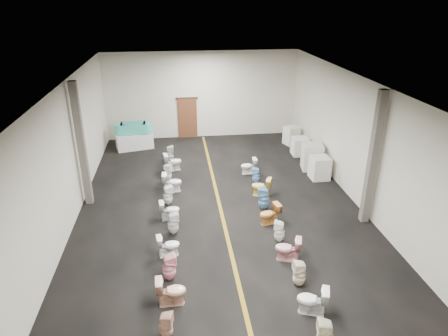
{
  "coord_description": "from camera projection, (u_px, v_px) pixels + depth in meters",
  "views": [
    {
      "loc": [
        -1.46,
        -12.58,
        7.09
      ],
      "look_at": [
        0.27,
        1.0,
        1.11
      ],
      "focal_mm": 32.0,
      "sensor_mm": 36.0,
      "label": 1
    }
  ],
  "objects": [
    {
      "name": "toilet_right_4",
      "position": [
        279.0,
        231.0,
        12.33
      ],
      "size": [
        0.43,
        0.42,
        0.72
      ],
      "primitive_type": "imported",
      "rotation": [
        0.0,
        0.0,
        -1.96
      ],
      "color": "white",
      "rests_on": "floor"
    },
    {
      "name": "wall_left",
      "position": [
        67.0,
        156.0,
        12.97
      ],
      "size": [
        0.0,
        16.0,
        16.0
      ],
      "primitive_type": "plane",
      "rotation": [
        1.57,
        0.0,
        1.57
      ],
      "color": "beige",
      "rests_on": "ground"
    },
    {
      "name": "toilet_left_6",
      "position": [
        170.0,
        210.0,
        13.56
      ],
      "size": [
        0.71,
        0.44,
        0.7
      ],
      "primitive_type": "imported",
      "rotation": [
        0.0,
        0.0,
        1.65
      ],
      "color": "silver",
      "rests_on": "floor"
    },
    {
      "name": "toilet_left_7",
      "position": [
        168.0,
        195.0,
        14.52
      ],
      "size": [
        0.43,
        0.43,
        0.75
      ],
      "primitive_type": "imported",
      "rotation": [
        0.0,
        0.0,
        1.89
      ],
      "color": "white",
      "rests_on": "floor"
    },
    {
      "name": "toilet_right_6",
      "position": [
        264.0,
        198.0,
        14.18
      ],
      "size": [
        0.5,
        0.5,
        0.86
      ],
      "primitive_type": "imported",
      "rotation": [
        0.0,
        0.0,
        -1.91
      ],
      "color": "#70A2CC",
      "rests_on": "floor"
    },
    {
      "name": "back_door",
      "position": [
        188.0,
        118.0,
        21.15
      ],
      "size": [
        1.0,
        0.1,
        2.1
      ],
      "primitive_type": "cube",
      "color": "#562D19",
      "rests_on": "floor"
    },
    {
      "name": "toilet_left_5",
      "position": [
        173.0,
        223.0,
        12.71
      ],
      "size": [
        0.41,
        0.4,
        0.77
      ],
      "primitive_type": "imported",
      "rotation": [
        0.0,
        0.0,
        1.75
      ],
      "color": "white",
      "rests_on": "floor"
    },
    {
      "name": "door_frame",
      "position": [
        187.0,
        98.0,
        20.73
      ],
      "size": [
        1.15,
        0.08,
        0.1
      ],
      "primitive_type": "cube",
      "color": "#331C11",
      "rests_on": "back_door"
    },
    {
      "name": "appliance_crate_a",
      "position": [
        320.0,
        168.0,
        16.55
      ],
      "size": [
        0.76,
        0.76,
        0.95
      ],
      "primitive_type": "cube",
      "rotation": [
        0.0,
        0.0,
        0.03
      ],
      "color": "silver",
      "rests_on": "floor"
    },
    {
      "name": "column_right",
      "position": [
        373.0,
        159.0,
        12.73
      ],
      "size": [
        0.25,
        0.25,
        4.5
      ],
      "primitive_type": "cube",
      "color": "#59544C",
      "rests_on": "floor"
    },
    {
      "name": "toilet_left_9",
      "position": [
        167.0,
        172.0,
        16.39
      ],
      "size": [
        0.44,
        0.43,
        0.75
      ],
      "primitive_type": "imported",
      "rotation": [
        0.0,
        0.0,
        1.22
      ],
      "color": "white",
      "rests_on": "floor"
    },
    {
      "name": "aisle_stripe",
      "position": [
        220.0,
        207.0,
        14.45
      ],
      "size": [
        0.12,
        15.6,
        0.01
      ],
      "primitive_type": "cube",
      "color": "brown",
      "rests_on": "floor"
    },
    {
      "name": "wall_right",
      "position": [
        360.0,
        143.0,
        14.12
      ],
      "size": [
        0.0,
        16.0,
        16.0
      ],
      "primitive_type": "plane",
      "rotation": [
        1.57,
        0.0,
        -1.57
      ],
      "color": "beige",
      "rests_on": "ground"
    },
    {
      "name": "toilet_right_7",
      "position": [
        261.0,
        187.0,
        15.15
      ],
      "size": [
        0.86,
        0.7,
        0.76
      ],
      "primitive_type": "imported",
      "rotation": [
        0.0,
        0.0,
        -2.0
      ],
      "color": "#ECC655",
      "rests_on": "floor"
    },
    {
      "name": "wall_back",
      "position": [
        202.0,
        95.0,
        20.82
      ],
      "size": [
        10.0,
        0.0,
        10.0
      ],
      "primitive_type": "plane",
      "rotation": [
        1.57,
        0.0,
        0.0
      ],
      "color": "beige",
      "rests_on": "ground"
    },
    {
      "name": "toilet_left_3",
      "position": [
        169.0,
        267.0,
        10.65
      ],
      "size": [
        0.44,
        0.43,
        0.79
      ],
      "primitive_type": "imported",
      "rotation": [
        0.0,
        0.0,
        1.8
      ],
      "color": "#F7A7B0",
      "rests_on": "floor"
    },
    {
      "name": "appliance_crate_c",
      "position": [
        300.0,
        146.0,
        19.05
      ],
      "size": [
        0.75,
        0.75,
        0.84
      ],
      "primitive_type": "cube",
      "rotation": [
        0.0,
        0.0,
        -0.02
      ],
      "color": "white",
      "rests_on": "floor"
    },
    {
      "name": "toilet_right_8",
      "position": [
        256.0,
        175.0,
        16.19
      ],
      "size": [
        0.38,
        0.38,
        0.68
      ],
      "primitive_type": "imported",
      "rotation": [
        0.0,
        0.0,
        -1.84
      ],
      "color": "#77B0E7",
      "rests_on": "floor"
    },
    {
      "name": "toilet_left_10",
      "position": [
        173.0,
        162.0,
        17.35
      ],
      "size": [
        0.85,
        0.58,
        0.79
      ],
      "primitive_type": "imported",
      "rotation": [
        0.0,
        0.0,
        1.76
      ],
      "color": "silver",
      "rests_on": "floor"
    },
    {
      "name": "appliance_crate_b",
      "position": [
        312.0,
        157.0,
        17.42
      ],
      "size": [
        0.95,
        0.95,
        1.15
      ],
      "primitive_type": "cube",
      "rotation": [
        0.0,
        0.0,
        -0.15
      ],
      "color": "silver",
      "rests_on": "floor"
    },
    {
      "name": "display_table",
      "position": [
        135.0,
        141.0,
        19.87
      ],
      "size": [
        1.9,
        1.27,
        0.78
      ],
      "primitive_type": "cube",
      "rotation": [
        0.0,
        0.0,
        0.25
      ],
      "color": "silver",
      "rests_on": "floor"
    },
    {
      "name": "column_left",
      "position": [
        81.0,
        145.0,
        13.91
      ],
      "size": [
        0.25,
        0.25,
        4.5
      ],
      "primitive_type": "cube",
      "color": "#59544C",
      "rests_on": "floor"
    },
    {
      "name": "toilet_right_2",
      "position": [
        299.0,
        273.0,
        10.44
      ],
      "size": [
        0.35,
        0.35,
        0.76
      ],
      "primitive_type": "imported",
      "rotation": [
        0.0,
        0.0,
        -1.56
      ],
      "color": "#F2E6C8",
      "rests_on": "floor"
    },
    {
      "name": "ceiling",
      "position": [
        220.0,
        83.0,
        12.65
      ],
      "size": [
        16.0,
        16.0,
        0.0
      ],
      "primitive_type": "plane",
      "rotation": [
        3.14,
        0.0,
        0.0
      ],
      "color": "black",
      "rests_on": "ground"
    },
    {
      "name": "toilet_left_8",
      "position": [
        172.0,
        182.0,
        15.5
      ],
      "size": [
        0.77,
        0.46,
        0.76
      ],
      "primitive_type": "imported",
      "rotation": [
        0.0,
        0.0,
        1.53
      ],
      "color": "white",
      "rests_on": "floor"
    },
    {
      "name": "toilet_right_3",
      "position": [
        288.0,
        249.0,
        11.46
      ],
      "size": [
        0.83,
        0.64,
        0.75
      ],
      "primitive_type": "imported",
      "rotation": [
        0.0,
        0.0,
        -1.9
      ],
      "color": "pink",
      "rests_on": "floor"
    },
    {
      "name": "toilet_left_1",
      "position": [
        166.0,
        326.0,
        8.84
      ],
      "size": [
        0.38,
        0.37,
        0.7
      ],
      "primitive_type": "imported",
      "rotation": [
        0.0,
        0.0,
        1.36
      ],
      "color": "#DAA588",
      "rests_on": "floor"
    },
    {
      "name": "toilet_left_11",
      "position": [
        170.0,
        154.0,
        18.31
      ],
      "size": [
        0.36,
        0.35,
        0.75
      ],
      "primitive_type": "imported",
      "rotation": [
        0.0,
        0.0,
        1.6
      ],
      "color": "silver",
      "rests_on": "floor"
    },
    {
      "name": "toilet_right_1",
      "position": [
        312.0,
        301.0,
        9.53
      ],
      "size": [
        0.84,
        0.65,
        0.75
      ],
      "primitive_type": "imported",
      "rotation": [
        0.0,
        0.0,
        -1.93
      ],
      "color": "silver",
      "rests_on": "floor"
    },
    {
      "name": "appliance_crate_d",
      "position": [
        291.0,
        135.0,
        20.38
      ],
      "size": [
        0.83,
        0.83,
        0.93
      ],
      "primitive_type": "cube",
      "rotation": [
        0.0,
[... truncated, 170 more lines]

